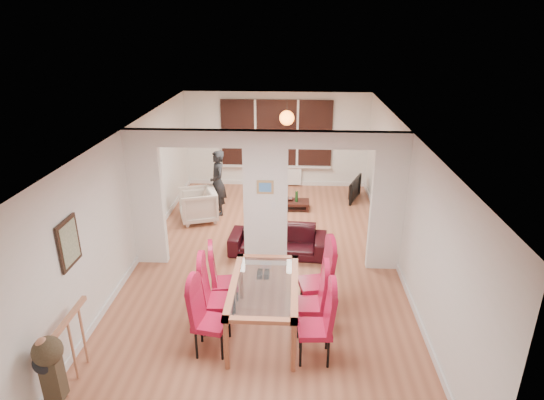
# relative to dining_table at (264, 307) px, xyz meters

# --- Properties ---
(floor) EXTENTS (5.00, 9.00, 0.01)m
(floor) POSITION_rel_dining_table_xyz_m (-0.11, 2.02, -0.41)
(floor) COLOR #A35E41
(floor) RESTS_ON ground
(room_walls) EXTENTS (5.00, 9.00, 2.60)m
(room_walls) POSITION_rel_dining_table_xyz_m (-0.11, 2.02, 0.89)
(room_walls) COLOR silver
(room_walls) RESTS_ON floor
(divider_wall) EXTENTS (5.00, 0.18, 2.60)m
(divider_wall) POSITION_rel_dining_table_xyz_m (-0.11, 2.02, 0.89)
(divider_wall) COLOR white
(divider_wall) RESTS_ON floor
(bay_window_blinds) EXTENTS (3.00, 0.08, 1.80)m
(bay_window_blinds) POSITION_rel_dining_table_xyz_m (-0.11, 6.46, 1.09)
(bay_window_blinds) COLOR black
(bay_window_blinds) RESTS_ON room_walls
(radiator) EXTENTS (1.40, 0.08, 0.50)m
(radiator) POSITION_rel_dining_table_xyz_m (-0.11, 6.42, -0.11)
(radiator) COLOR white
(radiator) RESTS_ON floor
(pendant_light) EXTENTS (0.36, 0.36, 0.36)m
(pendant_light) POSITION_rel_dining_table_xyz_m (0.19, 5.32, 1.74)
(pendant_light) COLOR orange
(pendant_light) RESTS_ON room_walls
(stair_newel) EXTENTS (0.40, 1.20, 1.10)m
(stair_newel) POSITION_rel_dining_table_xyz_m (-2.36, -1.18, 0.14)
(stair_newel) COLOR #B47352
(stair_newel) RESTS_ON floor
(wall_poster) EXTENTS (0.04, 0.52, 0.67)m
(wall_poster) POSITION_rel_dining_table_xyz_m (-2.58, -0.38, 1.19)
(wall_poster) COLOR gray
(wall_poster) RESTS_ON room_walls
(pillar_photo) EXTENTS (0.30, 0.03, 0.25)m
(pillar_photo) POSITION_rel_dining_table_xyz_m (-0.11, 1.92, 1.19)
(pillar_photo) COLOR #4C8CD8
(pillar_photo) RESTS_ON divider_wall
(dining_table) EXTENTS (0.98, 1.75, 0.82)m
(dining_table) POSITION_rel_dining_table_xyz_m (0.00, 0.00, 0.00)
(dining_table) COLOR #9E573A
(dining_table) RESTS_ON floor
(dining_chair_la) EXTENTS (0.50, 0.50, 1.08)m
(dining_chair_la) POSITION_rel_dining_table_xyz_m (-0.71, -0.48, 0.13)
(dining_chair_la) COLOR #A61132
(dining_chair_la) RESTS_ON floor
(dining_chair_lb) EXTENTS (0.47, 0.47, 1.14)m
(dining_chair_lb) POSITION_rel_dining_table_xyz_m (-0.69, 0.01, 0.16)
(dining_chair_lb) COLOR #A61132
(dining_chair_lb) RESTS_ON floor
(dining_chair_lc) EXTENTS (0.49, 0.49, 1.05)m
(dining_chair_lc) POSITION_rel_dining_table_xyz_m (-0.67, 0.56, 0.12)
(dining_chair_lc) COLOR #A61132
(dining_chair_lc) RESTS_ON floor
(dining_chair_ra) EXTENTS (0.48, 0.48, 1.12)m
(dining_chair_ra) POSITION_rel_dining_table_xyz_m (0.72, -0.55, 0.15)
(dining_chair_ra) COLOR #A61132
(dining_chair_ra) RESTS_ON floor
(dining_chair_rb) EXTENTS (0.44, 0.44, 1.07)m
(dining_chair_rb) POSITION_rel_dining_table_xyz_m (0.68, 0.03, 0.12)
(dining_chair_rb) COLOR #A61132
(dining_chair_rb) RESTS_ON floor
(dining_chair_rc) EXTENTS (0.56, 0.56, 1.18)m
(dining_chair_rc) POSITION_rel_dining_table_xyz_m (0.76, 0.54, 0.18)
(dining_chair_rc) COLOR #A61132
(dining_chair_rc) RESTS_ON floor
(sofa) EXTENTS (1.96, 0.88, 0.56)m
(sofa) POSITION_rel_dining_table_xyz_m (0.10, 2.47, -0.13)
(sofa) COLOR black
(sofa) RESTS_ON floor
(armchair) EXTENTS (1.03, 1.05, 0.75)m
(armchair) POSITION_rel_dining_table_xyz_m (-1.81, 3.95, -0.03)
(armchair) COLOR beige
(armchair) RESTS_ON floor
(person) EXTENTS (0.67, 0.56, 1.56)m
(person) POSITION_rel_dining_table_xyz_m (-1.40, 4.38, 0.37)
(person) COLOR black
(person) RESTS_ON floor
(television) EXTENTS (0.97, 0.48, 0.57)m
(television) POSITION_rel_dining_table_xyz_m (1.89, 5.52, -0.13)
(television) COLOR black
(television) RESTS_ON floor
(coffee_table) EXTENTS (0.98, 0.61, 0.21)m
(coffee_table) POSITION_rel_dining_table_xyz_m (0.32, 4.75, -0.31)
(coffee_table) COLOR black
(coffee_table) RESTS_ON floor
(bottle) EXTENTS (0.07, 0.07, 0.29)m
(bottle) POSITION_rel_dining_table_xyz_m (0.46, 4.72, -0.06)
(bottle) COLOR #143F19
(bottle) RESTS_ON coffee_table
(bowl) EXTENTS (0.21, 0.21, 0.05)m
(bowl) POSITION_rel_dining_table_xyz_m (0.29, 4.81, -0.18)
(bowl) COLOR black
(bowl) RESTS_ON coffee_table
(shoes) EXTENTS (0.22, 0.24, 0.09)m
(shoes) POSITION_rel_dining_table_xyz_m (-0.13, 1.53, -0.36)
(shoes) COLOR black
(shoes) RESTS_ON floor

